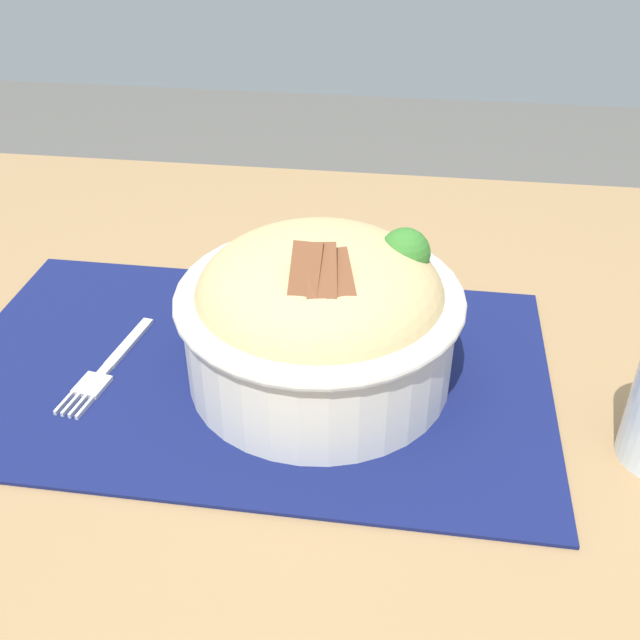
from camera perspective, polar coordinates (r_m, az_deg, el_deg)
name	(u,v)px	position (r m, az deg, el deg)	size (l,w,h in m)	color
table	(246,428)	(0.65, -5.67, -8.25)	(1.36, 0.82, 0.73)	#99754C
placemat	(251,366)	(0.61, -5.33, -3.51)	(0.48, 0.29, 0.00)	#11194C
bowl	(321,311)	(0.56, 0.05, 0.69)	(0.26, 0.26, 0.14)	silver
fork	(106,369)	(0.62, -16.04, -3.61)	(0.04, 0.13, 0.00)	silver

